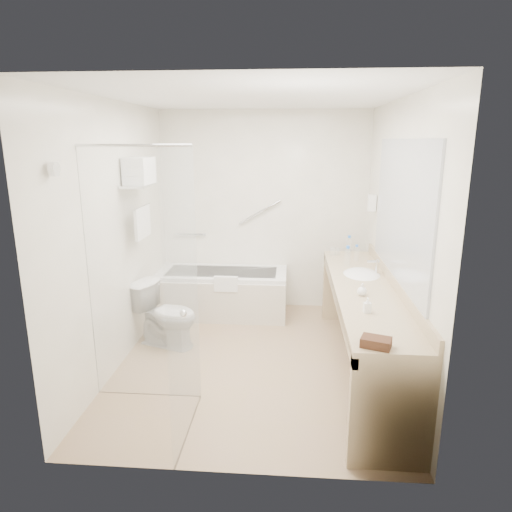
# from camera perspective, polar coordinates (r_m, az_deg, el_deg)

# --- Properties ---
(floor) EXTENTS (3.20, 3.20, 0.00)m
(floor) POSITION_cam_1_polar(r_m,az_deg,el_deg) (4.68, -0.29, -12.87)
(floor) COLOR #9D7F60
(floor) RESTS_ON ground
(ceiling) EXTENTS (2.60, 3.20, 0.10)m
(ceiling) POSITION_cam_1_polar(r_m,az_deg,el_deg) (4.18, -0.34, 19.27)
(ceiling) COLOR white
(ceiling) RESTS_ON wall_back
(wall_back) EXTENTS (2.60, 0.10, 2.50)m
(wall_back) POSITION_cam_1_polar(r_m,az_deg,el_deg) (5.83, 1.00, 5.56)
(wall_back) COLOR white
(wall_back) RESTS_ON ground
(wall_front) EXTENTS (2.60, 0.10, 2.50)m
(wall_front) POSITION_cam_1_polar(r_m,az_deg,el_deg) (2.72, -3.14, -4.83)
(wall_front) COLOR white
(wall_front) RESTS_ON ground
(wall_left) EXTENTS (0.10, 3.20, 2.50)m
(wall_left) POSITION_cam_1_polar(r_m,az_deg,el_deg) (4.55, -16.87, 2.43)
(wall_left) COLOR white
(wall_left) RESTS_ON ground
(wall_right) EXTENTS (0.10, 3.20, 2.50)m
(wall_right) POSITION_cam_1_polar(r_m,az_deg,el_deg) (4.35, 17.03, 1.88)
(wall_right) COLOR white
(wall_right) RESTS_ON ground
(bathtub) EXTENTS (1.60, 0.73, 0.59)m
(bathtub) POSITION_cam_1_polar(r_m,az_deg,el_deg) (5.76, -4.24, -4.57)
(bathtub) COLOR white
(bathtub) RESTS_ON floor
(grab_bar_short) EXTENTS (0.40, 0.03, 0.03)m
(grab_bar_short) POSITION_cam_1_polar(r_m,az_deg,el_deg) (5.97, -8.18, 2.71)
(grab_bar_short) COLOR silver
(grab_bar_short) RESTS_ON wall_back
(grab_bar_long) EXTENTS (0.53, 0.03, 0.33)m
(grab_bar_long) POSITION_cam_1_polar(r_m,az_deg,el_deg) (5.79, 0.48, 5.51)
(grab_bar_long) COLOR silver
(grab_bar_long) RESTS_ON wall_back
(shower_enclosure) EXTENTS (0.96, 0.91, 2.11)m
(shower_enclosure) POSITION_cam_1_polar(r_m,az_deg,el_deg) (3.54, -11.85, -3.70)
(shower_enclosure) COLOR silver
(shower_enclosure) RESTS_ON floor
(towel_shelf) EXTENTS (0.24, 0.55, 0.81)m
(towel_shelf) POSITION_cam_1_polar(r_m,az_deg,el_deg) (4.76, -14.32, 9.24)
(towel_shelf) COLOR silver
(towel_shelf) RESTS_ON wall_left
(vanity_counter) EXTENTS (0.55, 2.70, 0.95)m
(vanity_counter) POSITION_cam_1_polar(r_m,az_deg,el_deg) (4.32, 13.27, -6.37)
(vanity_counter) COLOR tan
(vanity_counter) RESTS_ON floor
(sink) EXTENTS (0.40, 0.52, 0.14)m
(sink) POSITION_cam_1_polar(r_m,az_deg,el_deg) (4.65, 13.05, -2.56)
(sink) COLOR white
(sink) RESTS_ON vanity_counter
(faucet) EXTENTS (0.03, 0.03, 0.14)m
(faucet) POSITION_cam_1_polar(r_m,az_deg,el_deg) (4.64, 14.89, -1.28)
(faucet) COLOR silver
(faucet) RESTS_ON vanity_counter
(mirror) EXTENTS (0.02, 2.00, 1.20)m
(mirror) POSITION_cam_1_polar(r_m,az_deg,el_deg) (4.15, 17.63, 5.48)
(mirror) COLOR #AAAFB6
(mirror) RESTS_ON wall_right
(hairdryer_unit) EXTENTS (0.08, 0.10, 0.18)m
(hairdryer_unit) POSITION_cam_1_polar(r_m,az_deg,el_deg) (5.32, 14.29, 6.45)
(hairdryer_unit) COLOR white
(hairdryer_unit) RESTS_ON wall_right
(toilet) EXTENTS (0.78, 0.59, 0.68)m
(toilet) POSITION_cam_1_polar(r_m,az_deg,el_deg) (4.96, -11.10, -7.24)
(toilet) COLOR white
(toilet) RESTS_ON floor
(amenity_basket) EXTENTS (0.22, 0.18, 0.06)m
(amenity_basket) POSITION_cam_1_polar(r_m,az_deg,el_deg) (3.08, 14.77, -10.39)
(amenity_basket) COLOR #402317
(amenity_basket) RESTS_ON vanity_counter
(soap_bottle_a) EXTENTS (0.07, 0.12, 0.06)m
(soap_bottle_a) POSITION_cam_1_polar(r_m,az_deg,el_deg) (3.63, 13.72, -6.48)
(soap_bottle_a) COLOR white
(soap_bottle_a) RESTS_ON vanity_counter
(soap_bottle_b) EXTENTS (0.09, 0.11, 0.08)m
(soap_bottle_b) POSITION_cam_1_polar(r_m,az_deg,el_deg) (4.00, 13.12, -4.25)
(soap_bottle_b) COLOR white
(soap_bottle_b) RESTS_ON vanity_counter
(water_bottle_left) EXTENTS (0.06, 0.06, 0.18)m
(water_bottle_left) POSITION_cam_1_polar(r_m,az_deg,el_deg) (5.10, 12.44, 0.30)
(water_bottle_left) COLOR silver
(water_bottle_left) RESTS_ON vanity_counter
(water_bottle_mid) EXTENTS (0.07, 0.07, 0.21)m
(water_bottle_mid) POSITION_cam_1_polar(r_m,az_deg,el_deg) (5.42, 11.54, 1.34)
(water_bottle_mid) COLOR silver
(water_bottle_mid) RESTS_ON vanity_counter
(water_bottle_right) EXTENTS (0.07, 0.07, 0.22)m
(water_bottle_right) POSITION_cam_1_polar(r_m,az_deg,el_deg) (4.88, 11.36, -0.08)
(water_bottle_right) COLOR silver
(water_bottle_right) RESTS_ON vanity_counter
(drinking_glass_near) EXTENTS (0.06, 0.06, 0.08)m
(drinking_glass_near) POSITION_cam_1_polar(r_m,az_deg,el_deg) (5.32, 10.15, 0.53)
(drinking_glass_near) COLOR silver
(drinking_glass_near) RESTS_ON vanity_counter
(drinking_glass_far) EXTENTS (0.09, 0.09, 0.09)m
(drinking_glass_far) POSITION_cam_1_polar(r_m,az_deg,el_deg) (5.31, 9.55, 0.58)
(drinking_glass_far) COLOR silver
(drinking_glass_far) RESTS_ON vanity_counter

